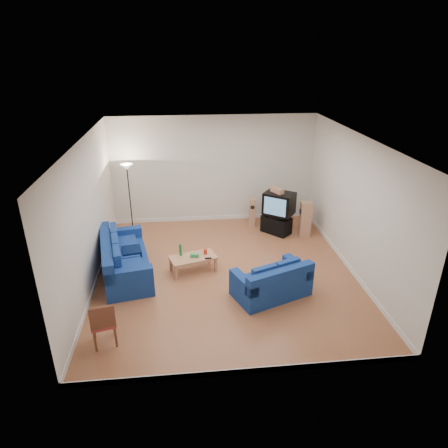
{
  "coord_description": "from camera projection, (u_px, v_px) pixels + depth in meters",
  "views": [
    {
      "loc": [
        -0.92,
        -8.19,
        4.95
      ],
      "look_at": [
        0.0,
        0.4,
        1.1
      ],
      "focal_mm": 32.0,
      "sensor_mm": 36.0,
      "label": 1
    }
  ],
  "objects": [
    {
      "name": "remote",
      "position": [
        208.0,
        258.0,
        9.36
      ],
      "size": [
        0.16,
        0.06,
        0.02
      ],
      "primitive_type": "cube",
      "rotation": [
        0.0,
        0.0,
        0.09
      ],
      "color": "black",
      "rests_on": "coffee_table"
    },
    {
      "name": "speaker_left",
      "position": [
        252.0,
        212.0,
        11.92
      ],
      "size": [
        0.23,
        0.29,
        0.85
      ],
      "rotation": [
        0.0,
        0.0,
        -0.16
      ],
      "color": "tan",
      "rests_on": "ground"
    },
    {
      "name": "room",
      "position": [
        226.0,
        213.0,
        8.91
      ],
      "size": [
        6.01,
        6.51,
        3.21
      ],
      "color": "brown",
      "rests_on": "ground"
    },
    {
      "name": "speaker_right",
      "position": [
        305.0,
        219.0,
        11.21
      ],
      "size": [
        0.32,
        0.24,
        1.02
      ],
      "rotation": [
        0.0,
        0.0,
        -1.6
      ],
      "color": "tan",
      "rests_on": "ground"
    },
    {
      "name": "av_receiver",
      "position": [
        278.0,
        216.0,
        11.35
      ],
      "size": [
        0.58,
        0.54,
        0.11
      ],
      "primitive_type": "cube",
      "rotation": [
        0.0,
        0.0,
        -0.52
      ],
      "color": "black",
      "rests_on": "tv_stand"
    },
    {
      "name": "sofa_three_seat",
      "position": [
        123.0,
        261.0,
        9.36
      ],
      "size": [
        1.45,
        2.5,
        0.91
      ],
      "rotation": [
        0.0,
        0.0,
        -1.38
      ],
      "color": "navy",
      "rests_on": "ground"
    },
    {
      "name": "bottle",
      "position": [
        181.0,
        250.0,
        9.46
      ],
      "size": [
        0.07,
        0.07,
        0.29
      ],
      "primitive_type": "cylinder",
      "rotation": [
        0.0,
        0.0,
        0.1
      ],
      "color": "#197233",
      "rests_on": "coffee_table"
    },
    {
      "name": "centre_speaker",
      "position": [
        277.0,
        190.0,
        11.1
      ],
      "size": [
        0.34,
        0.44,
        0.14
      ],
      "primitive_type": "cube",
      "rotation": [
        0.0,
        0.0,
        -1.08
      ],
      "color": "tan",
      "rests_on": "television"
    },
    {
      "name": "sofa_loveseat",
      "position": [
        272.0,
        284.0,
        8.54
      ],
      "size": [
        1.8,
        1.41,
        0.79
      ],
      "rotation": [
        0.0,
        0.0,
        0.38
      ],
      "color": "navy",
      "rests_on": "ground"
    },
    {
      "name": "tv_stand",
      "position": [
        276.0,
        225.0,
        11.51
      ],
      "size": [
        0.88,
        0.9,
        0.5
      ],
      "primitive_type": "cube",
      "rotation": [
        0.0,
        0.0,
        -0.82
      ],
      "color": "black",
      "rests_on": "ground"
    },
    {
      "name": "tissue_box",
      "position": [
        195.0,
        255.0,
        9.43
      ],
      "size": [
        0.21,
        0.13,
        0.08
      ],
      "primitive_type": "cube",
      "rotation": [
        0.0,
        0.0,
        -0.13
      ],
      "color": "green",
      "rests_on": "coffee_table"
    },
    {
      "name": "dining_chair",
      "position": [
        103.0,
        322.0,
        7.03
      ],
      "size": [
        0.52,
        0.52,
        0.9
      ],
      "rotation": [
        0.0,
        0.0,
        0.24
      ],
      "color": "brown",
      "rests_on": "ground"
    },
    {
      "name": "television",
      "position": [
        279.0,
        203.0,
        11.22
      ],
      "size": [
        1.0,
        0.95,
        0.62
      ],
      "rotation": [
        0.0,
        0.0,
        -0.63
      ],
      "color": "black",
      "rests_on": "av_receiver"
    },
    {
      "name": "red_canister",
      "position": [
        205.0,
        251.0,
        9.56
      ],
      "size": [
        0.09,
        0.09,
        0.12
      ],
      "primitive_type": "cylinder",
      "rotation": [
        0.0,
        0.0,
        0.02
      ],
      "color": "red",
      "rests_on": "coffee_table"
    },
    {
      "name": "floor_lamp",
      "position": [
        128.0,
        176.0,
        11.08
      ],
      "size": [
        0.34,
        0.34,
        2.0
      ],
      "color": "black",
      "rests_on": "ground"
    },
    {
      "name": "coffee_table",
      "position": [
        193.0,
        259.0,
        9.47
      ],
      "size": [
        1.19,
        0.83,
        0.39
      ],
      "rotation": [
        0.0,
        0.0,
        0.29
      ],
      "color": "tan",
      "rests_on": "ground"
    }
  ]
}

